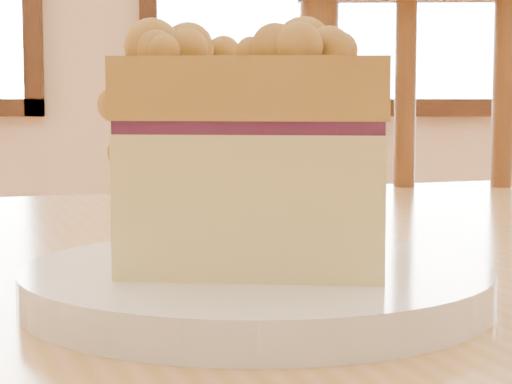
% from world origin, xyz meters
% --- Properties ---
extents(cafe_chair_main, '(0.47, 0.47, 1.01)m').
position_xyz_m(cafe_chair_main, '(0.18, 0.63, 0.51)').
color(cafe_chair_main, '#5C3319').
rests_on(cafe_chair_main, ground).
extents(plate, '(0.22, 0.22, 0.02)m').
position_xyz_m(plate, '(-0.07, -0.08, 0.76)').
color(plate, white).
rests_on(plate, cafe_table_main).
extents(cake_slice, '(0.13, 0.10, 0.11)m').
position_xyz_m(cake_slice, '(-0.07, -0.08, 0.82)').
color(cake_slice, '#E5CF81').
rests_on(cake_slice, plate).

